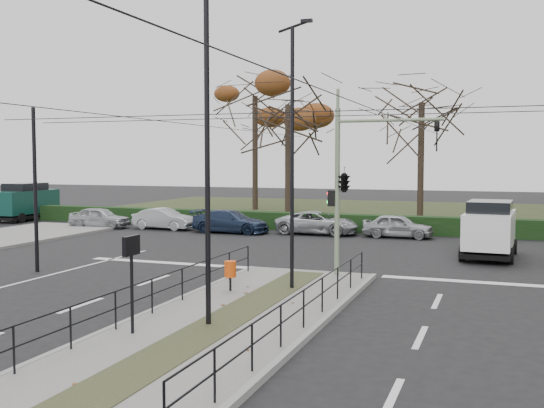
{
  "coord_description": "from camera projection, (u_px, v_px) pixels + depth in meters",
  "views": [
    {
      "loc": [
        6.4,
        -16.79,
        4.12
      ],
      "look_at": [
        -1.87,
        6.01,
        2.42
      ],
      "focal_mm": 42.0,
      "sensor_mm": 36.0,
      "label": 1
    }
  ],
  "objects": [
    {
      "name": "ground",
      "position": [
        262.0,
        303.0,
        18.21
      ],
      "size": [
        140.0,
        140.0,
        0.0
      ],
      "primitive_type": "plane",
      "color": "black",
      "rests_on": "ground"
    },
    {
      "name": "median_island",
      "position": [
        226.0,
        322.0,
        15.86
      ],
      "size": [
        4.4,
        15.0,
        0.14
      ],
      "primitive_type": "cube",
      "color": "slate",
      "rests_on": "ground"
    },
    {
      "name": "park",
      "position": [
        335.0,
        211.0,
        50.25
      ],
      "size": [
        38.0,
        26.0,
        0.1
      ],
      "primitive_type": "cube",
      "color": "#253018",
      "rests_on": "ground"
    },
    {
      "name": "hedge",
      "position": [
        279.0,
        221.0,
        37.66
      ],
      "size": [
        38.0,
        1.0,
        1.0
      ],
      "primitive_type": "cube",
      "color": "black",
      "rests_on": "ground"
    },
    {
      "name": "median_railing",
      "position": [
        224.0,
        287.0,
        15.7
      ],
      "size": [
        4.14,
        13.24,
        0.92
      ],
      "color": "black",
      "rests_on": "median_island"
    },
    {
      "name": "catenary",
      "position": [
        281.0,
        182.0,
        19.49
      ],
      "size": [
        20.0,
        34.0,
        6.0
      ],
      "color": "black",
      "rests_on": "ground"
    },
    {
      "name": "traffic_light",
      "position": [
        347.0,
        179.0,
        21.71
      ],
      "size": [
        3.89,
        2.23,
        5.72
      ],
      "color": "gray",
      "rests_on": "median_island"
    },
    {
      "name": "litter_bin",
      "position": [
        230.0,
        270.0,
        19.24
      ],
      "size": [
        0.36,
        0.36,
        0.91
      ],
      "color": "black",
      "rests_on": "median_island"
    },
    {
      "name": "info_panel",
      "position": [
        131.0,
        257.0,
        14.46
      ],
      "size": [
        0.13,
        0.59,
        2.25
      ],
      "color": "black",
      "rests_on": "median_island"
    },
    {
      "name": "streetlamp_median_near",
      "position": [
        208.0,
        140.0,
        15.04
      ],
      "size": [
        0.73,
        0.15,
        8.72
      ],
      "color": "black",
      "rests_on": "median_island"
    },
    {
      "name": "streetlamp_median_far",
      "position": [
        293.0,
        154.0,
        19.39
      ],
      "size": [
        0.68,
        0.14,
        8.16
      ],
      "color": "black",
      "rests_on": "median_island"
    },
    {
      "name": "parked_car_first",
      "position": [
        100.0,
        217.0,
        38.25
      ],
      "size": [
        3.79,
        1.72,
        1.26
      ],
      "primitive_type": "imported",
      "rotation": [
        0.0,
        0.0,
        1.63
      ],
      "color": "#9DA0A4",
      "rests_on": "ground"
    },
    {
      "name": "parked_car_second",
      "position": [
        164.0,
        219.0,
        37.46
      ],
      "size": [
        3.83,
        1.51,
        1.24
      ],
      "primitive_type": "imported",
      "rotation": [
        0.0,
        0.0,
        1.52
      ],
      "color": "#9DA0A4",
      "rests_on": "ground"
    },
    {
      "name": "parked_car_third",
      "position": [
        231.0,
        221.0,
        35.7
      ],
      "size": [
        4.46,
        1.87,
        1.29
      ],
      "primitive_type": "imported",
      "rotation": [
        0.0,
        0.0,
        1.56
      ],
      "color": "#1C2942",
      "rests_on": "ground"
    },
    {
      "name": "parked_car_fourth",
      "position": [
        318.0,
        223.0,
        35.02
      ],
      "size": [
        4.57,
        2.14,
        1.26
      ],
      "primitive_type": "imported",
      "rotation": [
        0.0,
        0.0,
        1.56
      ],
      "color": "#9DA0A4",
      "rests_on": "ground"
    },
    {
      "name": "white_van",
      "position": [
        490.0,
        228.0,
        26.61
      ],
      "size": [
        2.27,
        4.57,
        2.39
      ],
      "color": "white",
      "rests_on": "ground"
    },
    {
      "name": "green_van",
      "position": [
        26.0,
        201.0,
        42.93
      ],
      "size": [
        2.26,
        5.15,
        2.53
      ],
      "color": "#0B322B",
      "rests_on": "ground"
    },
    {
      "name": "rust_tree",
      "position": [
        255.0,
        96.0,
        50.5
      ],
      "size": [
        9.34,
        9.34,
        11.89
      ],
      "color": "black",
      "rests_on": "park"
    },
    {
      "name": "bare_tree_center",
      "position": [
        422.0,
        111.0,
        44.4
      ],
      "size": [
        7.96,
        7.96,
        10.61
      ],
      "color": "black",
      "rests_on": "park"
    },
    {
      "name": "bare_tree_near",
      "position": [
        288.0,
        113.0,
        41.45
      ],
      "size": [
        6.95,
        6.95,
        10.09
      ],
      "color": "black",
      "rests_on": "park"
    },
    {
      "name": "parked_car_fifth",
      "position": [
        398.0,
        226.0,
        33.45
      ],
      "size": [
        3.7,
        1.53,
        1.25
      ],
      "primitive_type": "imported",
      "rotation": [
        0.0,
        0.0,
        1.56
      ],
      "color": "#9DA0A4",
      "rests_on": "ground"
    }
  ]
}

